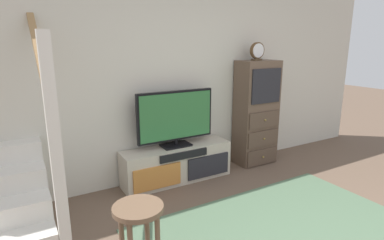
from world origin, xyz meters
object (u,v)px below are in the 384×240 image
(desk_clock, at_px, (257,51))
(television, at_px, (176,117))
(side_cabinet, at_px, (256,113))
(media_console, at_px, (177,164))
(bar_stool_near, at_px, (139,228))

(desk_clock, bearing_deg, television, 178.65)
(television, distance_m, side_cabinet, 1.28)
(television, bearing_deg, side_cabinet, -0.62)
(media_console, height_order, television, television)
(media_console, distance_m, side_cabinet, 1.37)
(television, xyz_separation_m, side_cabinet, (1.27, -0.01, -0.09))
(media_console, relative_size, television, 1.40)
(side_cabinet, xyz_separation_m, desk_clock, (-0.05, -0.01, 0.86))
(bar_stool_near, bearing_deg, side_cabinet, 32.89)
(media_console, relative_size, bar_stool_near, 2.10)
(side_cabinet, height_order, bar_stool_near, side_cabinet)
(side_cabinet, distance_m, desk_clock, 0.86)
(television, distance_m, desk_clock, 1.44)
(television, height_order, desk_clock, desk_clock)
(desk_clock, xyz_separation_m, bar_stool_near, (-2.28, -1.49, -1.09))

